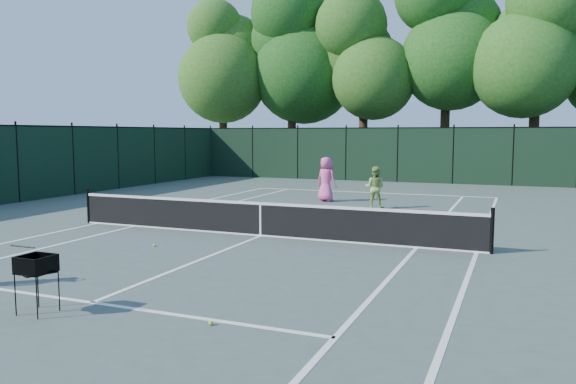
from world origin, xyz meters
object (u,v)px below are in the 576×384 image
at_px(player_green, 375,187).
at_px(loose_ball_near_cart, 211,323).
at_px(loose_ball_midcourt, 154,245).
at_px(player_pink, 326,179).
at_px(ball_hopper, 36,265).

xyz_separation_m(player_green, loose_ball_near_cart, (0.84, -13.21, -0.73)).
bearing_deg(loose_ball_near_cart, loose_ball_midcourt, 133.34).
relative_size(player_pink, loose_ball_midcourt, 26.27).
relative_size(player_green, loose_ball_midcourt, 22.52).
bearing_deg(player_pink, ball_hopper, 110.40).
height_order(player_green, ball_hopper, player_green).
relative_size(loose_ball_near_cart, loose_ball_midcourt, 1.00).
xyz_separation_m(player_pink, player_green, (2.31, -1.33, -0.13)).
distance_m(player_green, loose_ball_near_cart, 13.25).
bearing_deg(player_pink, player_green, 168.72).
relative_size(player_green, ball_hopper, 1.71).
height_order(player_pink, loose_ball_near_cart, player_pink).
bearing_deg(loose_ball_midcourt, player_pink, 84.69).
relative_size(player_pink, ball_hopper, 1.99).
bearing_deg(player_green, ball_hopper, 81.97).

